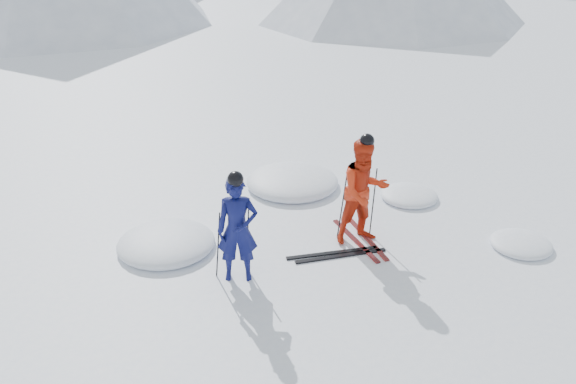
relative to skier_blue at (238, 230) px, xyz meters
name	(u,v)px	position (x,y,z in m)	size (l,w,h in m)	color
ground	(385,240)	(2.93, 0.15, -0.92)	(160.00, 160.00, 0.00)	white
skier_blue	(238,230)	(0.00, 0.00, 0.00)	(0.67, 0.44, 1.85)	#0D114E
skier_red	(364,192)	(2.51, 0.32, 0.08)	(0.97, 0.76, 2.01)	red
pole_blue_left	(218,245)	(-0.30, 0.15, -0.31)	(0.02, 0.02, 1.23)	black
pole_blue_right	(248,236)	(0.25, 0.25, -0.31)	(0.02, 0.02, 1.23)	black
pole_red_left	(342,205)	(2.21, 0.57, -0.25)	(0.02, 0.02, 1.34)	black
pole_red_right	(373,202)	(2.81, 0.47, -0.25)	(0.02, 0.02, 1.34)	black
ski_worn_left	(355,240)	(2.39, 0.32, -0.91)	(0.09, 1.70, 0.03)	black
ski_worn_right	(367,238)	(2.63, 0.32, -0.91)	(0.09, 1.70, 0.03)	black
ski_loose_a	(332,253)	(1.79, 0.08, -0.91)	(0.09, 1.70, 0.03)	black
ski_loose_b	(341,256)	(1.89, -0.07, -0.91)	(0.09, 1.70, 0.03)	black
snow_lumps	(285,209)	(1.65, 2.04, -0.92)	(7.51, 5.63, 0.45)	white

